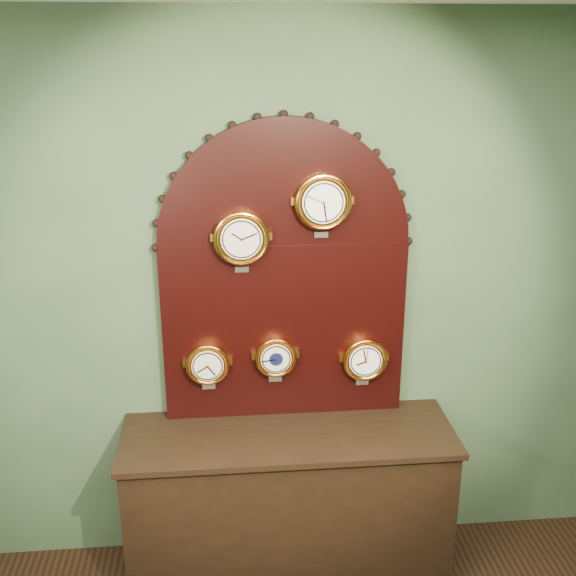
{
  "coord_description": "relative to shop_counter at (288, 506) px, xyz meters",
  "views": [
    {
      "loc": [
        -0.28,
        -0.74,
        2.66
      ],
      "look_at": [
        0.0,
        2.25,
        1.58
      ],
      "focal_mm": 43.55,
      "sensor_mm": 36.0,
      "label": 1
    }
  ],
  "objects": [
    {
      "name": "roman_clock",
      "position": [
        -0.2,
        0.15,
        1.39
      ],
      "size": [
        0.26,
        0.08,
        0.31
      ],
      "color": "orange",
      "rests_on": "display_board"
    },
    {
      "name": "wall_back",
      "position": [
        0.0,
        0.27,
        1.0
      ],
      "size": [
        4.0,
        0.0,
        4.0
      ],
      "primitive_type": "plane",
      "rotation": [
        1.57,
        0.0,
        0.0
      ],
      "color": "#3F593D",
      "rests_on": "ground"
    },
    {
      "name": "shop_counter",
      "position": [
        0.0,
        0.0,
        0.0
      ],
      "size": [
        1.6,
        0.5,
        0.8
      ],
      "primitive_type": "cube",
      "color": "black",
      "rests_on": "ground_plane"
    },
    {
      "name": "barometer",
      "position": [
        -0.05,
        0.15,
        0.77
      ],
      "size": [
        0.21,
        0.08,
        0.26
      ],
      "color": "orange",
      "rests_on": "display_board"
    },
    {
      "name": "display_board",
      "position": [
        0.0,
        0.22,
        1.23
      ],
      "size": [
        1.26,
        0.06,
        1.53
      ],
      "color": "black",
      "rests_on": "shop_counter"
    },
    {
      "name": "hygrometer",
      "position": [
        -0.38,
        0.15,
        0.75
      ],
      "size": [
        0.21,
        0.08,
        0.26
      ],
      "color": "orange",
      "rests_on": "display_board"
    },
    {
      "name": "arabic_clock",
      "position": [
        0.17,
        0.15,
        1.55
      ],
      "size": [
        0.27,
        0.08,
        0.32
      ],
      "color": "orange",
      "rests_on": "display_board"
    },
    {
      "name": "tide_clock",
      "position": [
        0.4,
        0.15,
        0.74
      ],
      "size": [
        0.22,
        0.08,
        0.27
      ],
      "color": "orange",
      "rests_on": "display_board"
    }
  ]
}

